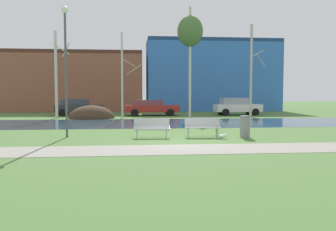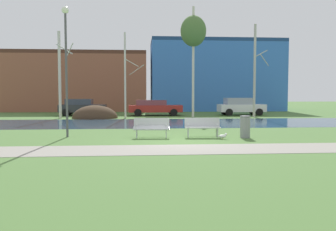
% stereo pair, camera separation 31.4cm
% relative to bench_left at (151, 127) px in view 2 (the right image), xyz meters
% --- Properties ---
extents(ground_plane, '(120.00, 120.00, 0.00)m').
position_rel_bench_left_xyz_m(ground_plane, '(1.15, 8.85, -0.47)').
color(ground_plane, '#476B33').
extents(paved_path_strip, '(60.00, 2.24, 0.01)m').
position_rel_bench_left_xyz_m(paved_path_strip, '(1.15, -3.39, -0.47)').
color(paved_path_strip, gray).
rests_on(paved_path_strip, ground).
extents(river_band, '(80.00, 7.41, 0.01)m').
position_rel_bench_left_xyz_m(river_band, '(1.15, 7.71, -0.47)').
color(river_band, '#284256').
rests_on(river_band, ground).
extents(soil_mound, '(3.62, 2.92, 2.09)m').
position_rel_bench_left_xyz_m(soil_mound, '(-4.17, 12.69, -0.47)').
color(soil_mound, '#423021').
rests_on(soil_mound, ground).
extents(bench_left, '(1.63, 0.66, 0.87)m').
position_rel_bench_left_xyz_m(bench_left, '(0.00, 0.00, 0.00)').
color(bench_left, '#B2B5B7').
rests_on(bench_left, ground).
extents(bench_right, '(1.63, 0.66, 0.87)m').
position_rel_bench_left_xyz_m(bench_right, '(2.31, 0.00, 0.00)').
color(bench_right, '#B2B5B7').
rests_on(bench_right, ground).
extents(trash_bin, '(0.47, 0.47, 0.98)m').
position_rel_bench_left_xyz_m(trash_bin, '(4.17, -0.38, 0.04)').
color(trash_bin, gray).
rests_on(trash_bin, ground).
extents(seagull, '(0.42, 0.15, 0.25)m').
position_rel_bench_left_xyz_m(seagull, '(3.07, -0.74, -0.34)').
color(seagull, white).
rests_on(seagull, ground).
extents(streetlamp, '(0.32, 0.32, 5.84)m').
position_rel_bench_left_xyz_m(streetlamp, '(-3.80, 0.51, 3.38)').
color(streetlamp, '#4C4C51').
rests_on(streetlamp, ground).
extents(birch_far_left, '(1.27, 2.20, 6.91)m').
position_rel_bench_left_xyz_m(birch_far_left, '(-6.90, 12.88, 3.09)').
color(birch_far_left, beige).
rests_on(birch_far_left, ground).
extents(birch_left, '(1.60, 2.58, 6.81)m').
position_rel_bench_left_xyz_m(birch_left, '(-1.68, 12.41, 2.98)').
color(birch_left, beige).
rests_on(birch_left, ground).
extents(birch_center_left, '(2.15, 2.15, 9.24)m').
position_rel_bench_left_xyz_m(birch_center_left, '(3.93, 13.71, 6.65)').
color(birch_center_left, beige).
rests_on(birch_center_left, ground).
extents(birch_center, '(1.29, 2.19, 7.73)m').
position_rel_bench_left_xyz_m(birch_center, '(9.04, 13.02, 3.45)').
color(birch_center, '#BCB7A8').
rests_on(birch_center, ground).
extents(parked_van_nearest_dark, '(4.13, 2.12, 1.49)m').
position_rel_bench_left_xyz_m(parked_van_nearest_dark, '(-5.80, 16.42, 0.32)').
color(parked_van_nearest_dark, '#282B30').
rests_on(parked_van_nearest_dark, ground).
extents(parked_sedan_second_red, '(4.80, 2.11, 1.40)m').
position_rel_bench_left_xyz_m(parked_sedan_second_red, '(0.72, 15.81, 0.28)').
color(parked_sedan_second_red, maroon).
rests_on(parked_sedan_second_red, ground).
extents(parked_hatch_third_white, '(4.20, 2.05, 1.59)m').
position_rel_bench_left_xyz_m(parked_hatch_third_white, '(8.62, 15.75, 0.35)').
color(parked_hatch_third_white, silver).
rests_on(parked_hatch_third_white, ground).
extents(building_brick_low, '(15.64, 6.13, 6.65)m').
position_rel_bench_left_xyz_m(building_brick_low, '(-7.72, 25.29, 2.85)').
color(building_brick_low, brown).
rests_on(building_brick_low, ground).
extents(building_blue_store, '(15.13, 6.78, 8.14)m').
position_rel_bench_left_xyz_m(building_blue_store, '(8.30, 25.50, 3.60)').
color(building_blue_store, '#3870C6').
rests_on(building_blue_store, ground).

